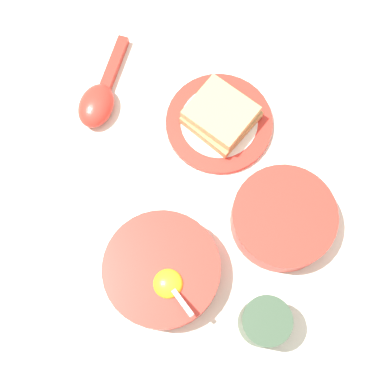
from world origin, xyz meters
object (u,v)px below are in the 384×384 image
Objects in this scene: soup_spoon at (99,99)px; drinking_cup at (264,322)px; toast_sandwich at (221,115)px; toast_plate at (219,123)px; congee_bowl at (283,218)px; egg_bowl at (162,270)px.

soup_spoon is 0.44m from drinking_cup.
toast_sandwich is 0.33m from drinking_cup.
toast_plate is at bearing -9.32° from drinking_cup.
toast_plate is 0.20m from soup_spoon.
toast_sandwich reaches higher than toast_plate.
soup_spoon is (0.10, 0.18, -0.01)m from toast_sandwich.
congee_bowl is 2.12× the size of drinking_cup.
egg_bowl is 0.20m from congee_bowl.
toast_sandwich is 0.19m from congee_bowl.
toast_plate is 0.19m from congee_bowl.
toast_sandwich is 0.83× the size of congee_bowl.
drinking_cup is (-0.12, -0.11, 0.01)m from egg_bowl.
drinking_cup is at bearing 170.19° from toast_sandwich.
toast_plate is at bearing -120.64° from soup_spoon.
egg_bowl is 0.26m from toast_plate.
congee_bowl is at bearing -170.00° from toast_plate.
toast_sandwich is at bearing -119.48° from soup_spoon.
toast_plate is 1.34× the size of toast_sandwich.
drinking_cup reaches higher than soup_spoon.
congee_bowl is at bearing -86.20° from egg_bowl.
egg_bowl is at bearing 140.32° from toast_sandwich.
toast_sandwich is (0.00, -0.00, 0.02)m from toast_plate.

